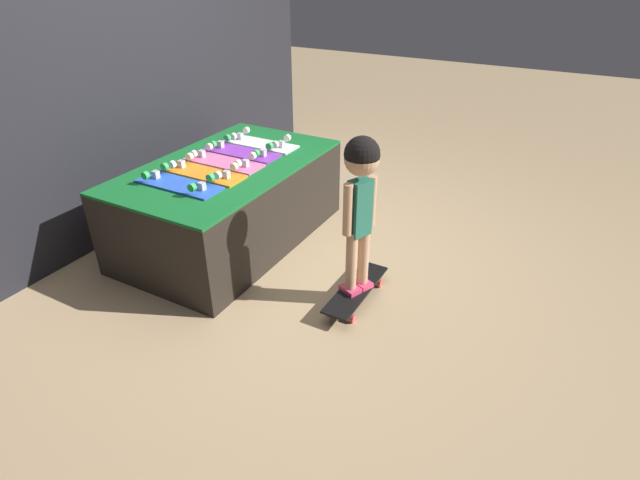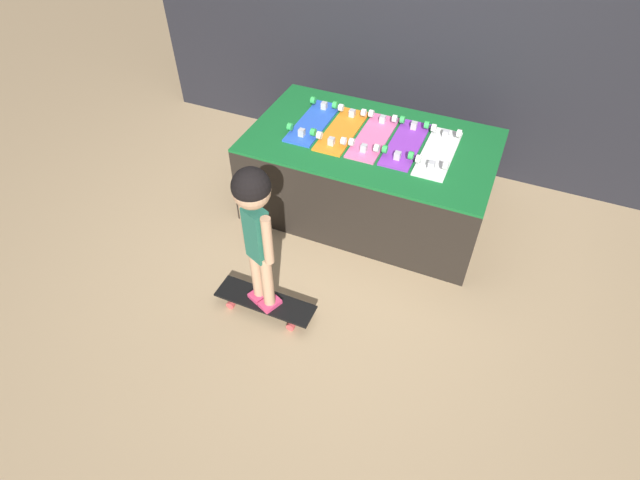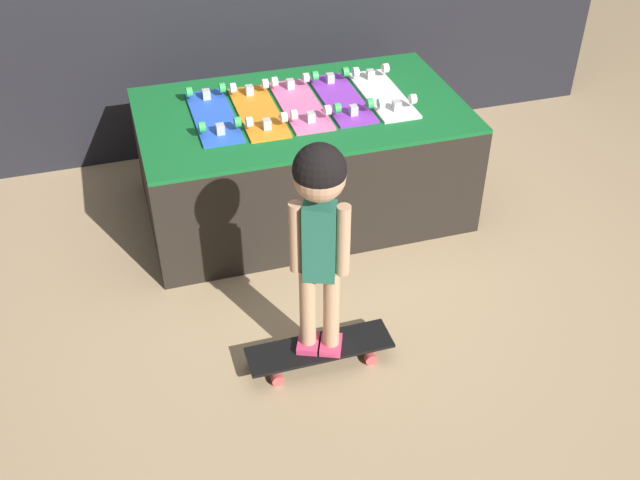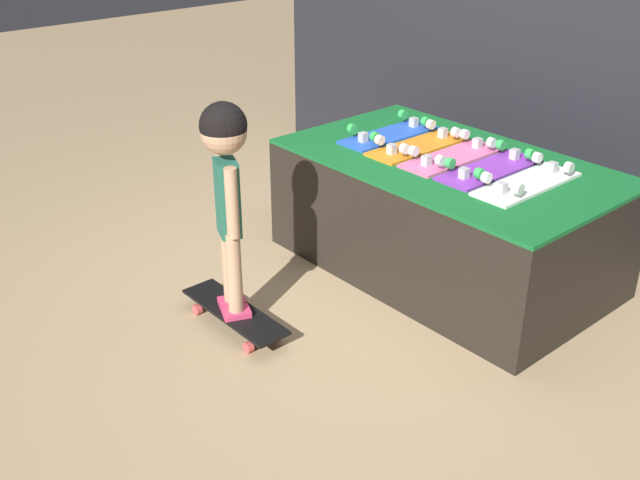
{
  "view_description": "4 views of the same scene",
  "coord_description": "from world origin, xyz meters",
  "px_view_note": "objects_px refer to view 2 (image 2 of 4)",
  "views": [
    {
      "loc": [
        -2.66,
        -1.62,
        1.97
      ],
      "look_at": [
        -0.18,
        -0.26,
        0.33
      ],
      "focal_mm": 28.0,
      "sensor_mm": 36.0,
      "label": 1
    },
    {
      "loc": [
        0.84,
        -2.23,
        2.56
      ],
      "look_at": [
        -0.03,
        -0.22,
        0.39
      ],
      "focal_mm": 28.0,
      "sensor_mm": 36.0,
      "label": 2
    },
    {
      "loc": [
        -0.93,
        -2.81,
        2.44
      ],
      "look_at": [
        -0.14,
        -0.19,
        0.38
      ],
      "focal_mm": 42.0,
      "sensor_mm": 36.0,
      "label": 3
    },
    {
      "loc": [
        2.28,
        -2.23,
        1.98
      ],
      "look_at": [
        -0.09,
        -0.17,
        0.39
      ],
      "focal_mm": 42.0,
      "sensor_mm": 36.0,
      "label": 4
    }
  ],
  "objects_px": {
    "skateboard_pink_on_rack": "(373,136)",
    "skateboard_purple_on_rack": "(406,143)",
    "skateboard_white_on_rack": "(438,152)",
    "child": "(255,216)",
    "skateboard_blue_on_rack": "(313,121)",
    "skateboard_on_floor": "(265,302)",
    "skateboard_orange_on_rack": "(342,129)"
  },
  "relations": [
    {
      "from": "skateboard_on_floor",
      "to": "child",
      "type": "xyz_separation_m",
      "value": [
        0.0,
        0.0,
        0.73
      ]
    },
    {
      "from": "skateboard_pink_on_rack",
      "to": "skateboard_purple_on_rack",
      "type": "distance_m",
      "value": 0.23
    },
    {
      "from": "skateboard_white_on_rack",
      "to": "skateboard_orange_on_rack",
      "type": "bearing_deg",
      "value": -179.91
    },
    {
      "from": "skateboard_orange_on_rack",
      "to": "child",
      "type": "bearing_deg",
      "value": -91.35
    },
    {
      "from": "skateboard_pink_on_rack",
      "to": "skateboard_white_on_rack",
      "type": "bearing_deg",
      "value": -1.09
    },
    {
      "from": "skateboard_on_floor",
      "to": "skateboard_blue_on_rack",
      "type": "bearing_deg",
      "value": 99.41
    },
    {
      "from": "skateboard_orange_on_rack",
      "to": "skateboard_on_floor",
      "type": "distance_m",
      "value": 1.33
    },
    {
      "from": "skateboard_orange_on_rack",
      "to": "skateboard_white_on_rack",
      "type": "distance_m",
      "value": 0.69
    },
    {
      "from": "skateboard_pink_on_rack",
      "to": "skateboard_orange_on_rack",
      "type": "bearing_deg",
      "value": -177.57
    },
    {
      "from": "skateboard_blue_on_rack",
      "to": "skateboard_white_on_rack",
      "type": "relative_size",
      "value": 1.0
    },
    {
      "from": "child",
      "to": "skateboard_blue_on_rack",
      "type": "bearing_deg",
      "value": 122.13
    },
    {
      "from": "skateboard_white_on_rack",
      "to": "child",
      "type": "distance_m",
      "value": 1.41
    },
    {
      "from": "skateboard_white_on_rack",
      "to": "skateboard_on_floor",
      "type": "height_order",
      "value": "skateboard_white_on_rack"
    },
    {
      "from": "skateboard_blue_on_rack",
      "to": "skateboard_pink_on_rack",
      "type": "distance_m",
      "value": 0.46
    },
    {
      "from": "skateboard_blue_on_rack",
      "to": "child",
      "type": "height_order",
      "value": "child"
    },
    {
      "from": "child",
      "to": "skateboard_pink_on_rack",
      "type": "bearing_deg",
      "value": 100.66
    },
    {
      "from": "skateboard_white_on_rack",
      "to": "child",
      "type": "xyz_separation_m",
      "value": [
        -0.72,
        -1.2,
        0.15
      ]
    },
    {
      "from": "skateboard_pink_on_rack",
      "to": "skateboard_white_on_rack",
      "type": "distance_m",
      "value": 0.46
    },
    {
      "from": "skateboard_orange_on_rack",
      "to": "skateboard_on_floor",
      "type": "bearing_deg",
      "value": -91.35
    },
    {
      "from": "skateboard_blue_on_rack",
      "to": "skateboard_pink_on_rack",
      "type": "bearing_deg",
      "value": -1.01
    },
    {
      "from": "skateboard_blue_on_rack",
      "to": "skateboard_on_floor",
      "type": "relative_size",
      "value": 0.94
    },
    {
      "from": "skateboard_purple_on_rack",
      "to": "skateboard_on_floor",
      "type": "bearing_deg",
      "value": -111.86
    },
    {
      "from": "skateboard_pink_on_rack",
      "to": "child",
      "type": "height_order",
      "value": "child"
    },
    {
      "from": "skateboard_purple_on_rack",
      "to": "skateboard_white_on_rack",
      "type": "xyz_separation_m",
      "value": [
        0.23,
        -0.02,
        0.0
      ]
    },
    {
      "from": "skateboard_on_floor",
      "to": "child",
      "type": "bearing_deg",
      "value": 0.0
    },
    {
      "from": "skateboard_blue_on_rack",
      "to": "skateboard_on_floor",
      "type": "bearing_deg",
      "value": -80.59
    },
    {
      "from": "skateboard_blue_on_rack",
      "to": "skateboard_white_on_rack",
      "type": "distance_m",
      "value": 0.92
    },
    {
      "from": "skateboard_orange_on_rack",
      "to": "skateboard_purple_on_rack",
      "type": "xyz_separation_m",
      "value": [
        0.46,
        0.02,
        0.0
      ]
    },
    {
      "from": "child",
      "to": "skateboard_on_floor",
      "type": "bearing_deg",
      "value": 0.0
    },
    {
      "from": "child",
      "to": "skateboard_orange_on_rack",
      "type": "bearing_deg",
      "value": 111.36
    },
    {
      "from": "skateboard_white_on_rack",
      "to": "skateboard_on_floor",
      "type": "xyz_separation_m",
      "value": [
        -0.72,
        -1.2,
        -0.57
      ]
    },
    {
      "from": "skateboard_pink_on_rack",
      "to": "skateboard_purple_on_rack",
      "type": "height_order",
      "value": "same"
    }
  ]
}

